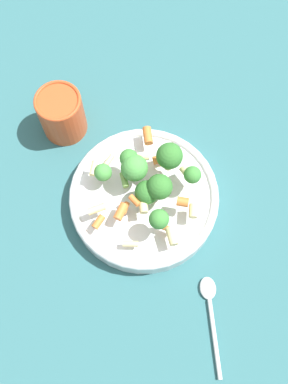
# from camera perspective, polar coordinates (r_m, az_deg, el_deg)

# --- Properties ---
(ground_plane) EXTENTS (3.00, 3.00, 0.00)m
(ground_plane) POSITION_cam_1_polar(r_m,az_deg,el_deg) (0.77, 0.00, -1.31)
(ground_plane) COLOR #2D6066
(bowl) EXTENTS (0.25, 0.25, 0.04)m
(bowl) POSITION_cam_1_polar(r_m,az_deg,el_deg) (0.75, 0.00, -0.77)
(bowl) COLOR silver
(bowl) RESTS_ON ground_plane
(pasta_salad) EXTENTS (0.19, 0.20, 0.08)m
(pasta_salad) POSITION_cam_1_polar(r_m,az_deg,el_deg) (0.70, 0.65, 1.66)
(pasta_salad) COLOR #8CB766
(pasta_salad) RESTS_ON bowl
(cup) EXTENTS (0.08, 0.08, 0.09)m
(cup) POSITION_cam_1_polar(r_m,az_deg,el_deg) (0.80, -10.43, 9.76)
(cup) COLOR #CC4C23
(cup) RESTS_ON ground_plane
(spoon) EXTENTS (0.08, 0.15, 0.01)m
(spoon) POSITION_cam_1_polar(r_m,az_deg,el_deg) (0.74, 8.43, -14.22)
(spoon) COLOR silver
(spoon) RESTS_ON ground_plane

